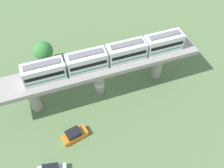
# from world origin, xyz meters

# --- Properties ---
(ground_plane) EXTENTS (120.00, 120.00, 0.00)m
(ground_plane) POSITION_xyz_m (0.00, 0.00, 0.00)
(ground_plane) COLOR #5B7A4C
(viaduct) EXTENTS (5.20, 35.80, 6.88)m
(viaduct) POSITION_xyz_m (0.00, 0.00, 5.42)
(viaduct) COLOR #999691
(viaduct) RESTS_ON ground
(train) EXTENTS (2.64, 27.45, 3.24)m
(train) POSITION_xyz_m (0.00, -1.57, 8.41)
(train) COLOR white
(train) RESTS_ON viaduct
(parked_car_orange) EXTENTS (2.69, 4.50, 1.76)m
(parked_car_orange) POSITION_xyz_m (-7.92, 6.82, 0.74)
(parked_car_orange) COLOR orange
(parked_car_orange) RESTS_ON ground
(tree_near_viaduct) EXTENTS (3.91, 3.91, 5.44)m
(tree_near_viaduct) POSITION_xyz_m (10.65, 8.16, 3.47)
(tree_near_viaduct) COLOR brown
(tree_near_viaduct) RESTS_ON ground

